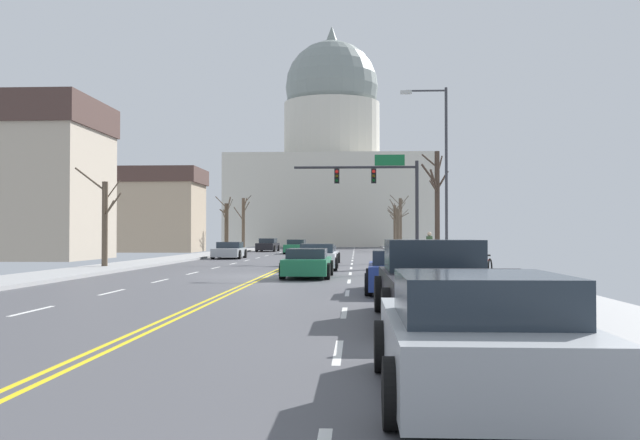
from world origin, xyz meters
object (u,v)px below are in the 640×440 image
(sedan_near_02, at_px, (308,264))
(sedan_oncoming_00, at_px, (229,251))
(sedan_oncoming_02, at_px, (268,245))
(bicycle_parked, at_px, (487,267))
(pickup_truck_near_04, at_px, (436,285))
(pedestrian_00, at_px, (429,246))
(sedan_near_00, at_px, (321,255))
(sedan_near_05, at_px, (477,339))
(sedan_near_03, at_px, (400,272))
(sedan_near_01, at_px, (318,257))
(street_lamp_right, at_px, (441,162))
(sedan_oncoming_01, at_px, (296,247))
(signal_gantry, at_px, (382,185))

(sedan_near_02, xyz_separation_m, sedan_oncoming_00, (-7.16, 22.20, 0.01))
(sedan_oncoming_02, height_order, bicycle_parked, sedan_oncoming_02)
(pickup_truck_near_04, relative_size, pedestrian_00, 3.36)
(sedan_near_00, relative_size, pickup_truck_near_04, 0.82)
(sedan_near_05, relative_size, pedestrian_00, 2.48)
(sedan_near_00, xyz_separation_m, sedan_near_03, (3.36, -20.16, 0.05))
(sedan_near_01, xyz_separation_m, pickup_truck_near_04, (3.50, -20.58, 0.12))
(sedan_near_00, xyz_separation_m, sedan_oncoming_00, (-7.06, 9.21, 0.02))
(street_lamp_right, xyz_separation_m, sedan_oncoming_00, (-13.27, 15.41, -4.76))
(sedan_near_02, relative_size, sedan_oncoming_02, 0.96)
(sedan_near_00, bearing_deg, sedan_oncoming_00, 127.48)
(sedan_near_02, xyz_separation_m, sedan_oncoming_02, (-7.06, 43.50, 0.07))
(pickup_truck_near_04, height_order, pedestrian_00, pedestrian_00)
(sedan_oncoming_01, xyz_separation_m, pedestrian_00, (9.29, -25.67, 0.50))
(street_lamp_right, relative_size, sedan_near_03, 1.95)
(sedan_near_00, bearing_deg, sedan_near_01, -88.68)
(sedan_near_02, bearing_deg, sedan_near_03, -65.58)
(sedan_near_01, bearing_deg, bicycle_parked, -47.23)
(signal_gantry, relative_size, pickup_truck_near_04, 1.37)
(street_lamp_right, height_order, sedan_oncoming_02, street_lamp_right)
(signal_gantry, xyz_separation_m, sedan_near_00, (-3.66, -3.71, -4.33))
(sedan_oncoming_02, distance_m, pedestrian_00, 36.33)
(street_lamp_right, distance_m, pedestrian_00, 5.04)
(pickup_truck_near_04, relative_size, bicycle_parked, 3.26)
(pickup_truck_near_04, bearing_deg, sedan_near_01, 99.64)
(sedan_near_01, height_order, sedan_near_02, sedan_near_01)
(bicycle_parked, bearing_deg, sedan_oncoming_01, 106.03)
(sedan_near_00, distance_m, sedan_oncoming_01, 22.46)
(sedan_near_02, height_order, pedestrian_00, pedestrian_00)
(sedan_near_00, height_order, sedan_oncoming_00, sedan_oncoming_00)
(sedan_oncoming_01, bearing_deg, signal_gantry, -69.23)
(sedan_near_00, distance_m, pickup_truck_near_04, 27.38)
(street_lamp_right, xyz_separation_m, sedan_near_01, (-6.06, -0.35, -4.71))
(sedan_near_00, height_order, pickup_truck_near_04, pickup_truck_near_04)
(pedestrian_00, bearing_deg, signal_gantry, 107.58)
(signal_gantry, xyz_separation_m, sedan_near_02, (-3.56, -16.70, -4.31))
(sedan_near_01, bearing_deg, pedestrian_00, 28.17)
(bicycle_parked, bearing_deg, signal_gantry, 100.83)
(sedan_near_02, bearing_deg, street_lamp_right, 47.98)
(sedan_near_05, bearing_deg, pickup_truck_near_04, 87.25)
(sedan_near_01, relative_size, sedan_oncoming_01, 1.02)
(street_lamp_right, height_order, pickup_truck_near_04, street_lamp_right)
(sedan_oncoming_00, xyz_separation_m, sedan_oncoming_02, (0.10, 21.30, 0.07))
(sedan_near_05, bearing_deg, sedan_near_00, 95.62)
(pickup_truck_near_04, bearing_deg, sedan_oncoming_01, 98.08)
(sedan_oncoming_00, bearing_deg, sedan_near_02, -72.12)
(sedan_near_02, distance_m, sedan_oncoming_01, 35.37)
(pedestrian_00, bearing_deg, sedan_oncoming_01, 109.89)
(sedan_near_02, bearing_deg, bicycle_parked, -8.33)
(pickup_truck_near_04, relative_size, sedan_near_05, 1.36)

